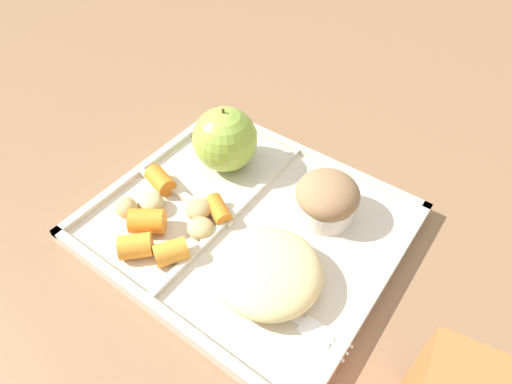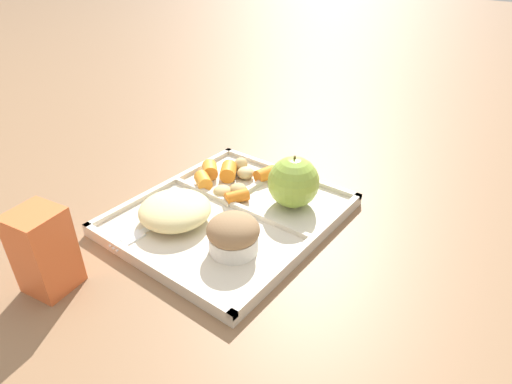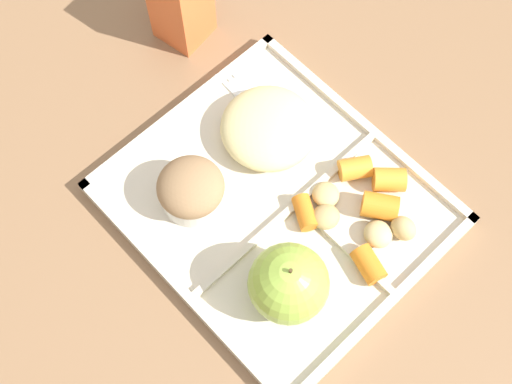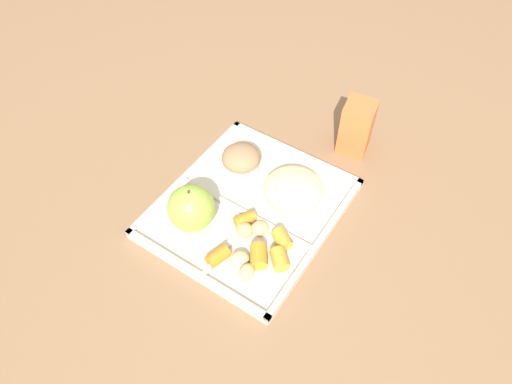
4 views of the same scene
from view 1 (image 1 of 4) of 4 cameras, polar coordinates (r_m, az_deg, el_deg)
name	(u,v)px [view 1 (image 1 of 4)]	position (r m, az deg, el deg)	size (l,w,h in m)	color
ground	(247,228)	(0.50, -1.23, -4.81)	(6.00, 6.00, 0.00)	#846042
lunch_tray	(246,224)	(0.50, -1.33, -4.29)	(0.33, 0.29, 0.02)	beige
green_apple	(225,139)	(0.53, -4.15, 7.02)	(0.08, 0.08, 0.09)	#93B742
bran_muffin	(327,198)	(0.49, 9.42, -0.84)	(0.07, 0.07, 0.05)	silver
carrot_slice_back	(136,246)	(0.47, -15.73, -6.95)	(0.03, 0.03, 0.03)	orange
carrot_slice_small	(171,252)	(0.46, -11.25, -7.87)	(0.02, 0.02, 0.03)	orange
carrot_slice_diagonal	(160,180)	(0.53, -12.61, 1.51)	(0.02, 0.02, 0.04)	orange
carrot_slice_edge	(147,221)	(0.49, -14.26, -3.79)	(0.03, 0.03, 0.04)	orange
carrot_slice_center	(219,210)	(0.49, -4.99, -2.39)	(0.02, 0.02, 0.04)	orange
potato_chunk_golden	(127,208)	(0.51, -16.84, -2.06)	(0.02, 0.03, 0.03)	tan
potato_chunk_browned	(151,203)	(0.51, -13.84, -1.44)	(0.03, 0.03, 0.02)	tan
potato_chunk_small	(200,228)	(0.48, -7.43, -4.76)	(0.03, 0.03, 0.02)	tan
potato_chunk_large	(199,209)	(0.49, -7.58, -2.30)	(0.03, 0.03, 0.02)	tan
egg_noodle_pile	(269,271)	(0.43, 1.71, -10.53)	(0.11, 0.11, 0.04)	beige
meatball_back	(263,272)	(0.43, 0.96, -10.63)	(0.03, 0.03, 0.03)	brown
meatball_front	(267,276)	(0.43, 1.50, -11.15)	(0.04, 0.04, 0.04)	brown
meatball_side	(292,274)	(0.43, 4.80, -10.78)	(0.04, 0.04, 0.04)	brown
meatball_center	(274,272)	(0.43, 2.44, -10.65)	(0.03, 0.03, 0.03)	brown
plastic_fork	(290,314)	(0.43, 4.55, -15.89)	(0.14, 0.02, 0.00)	white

